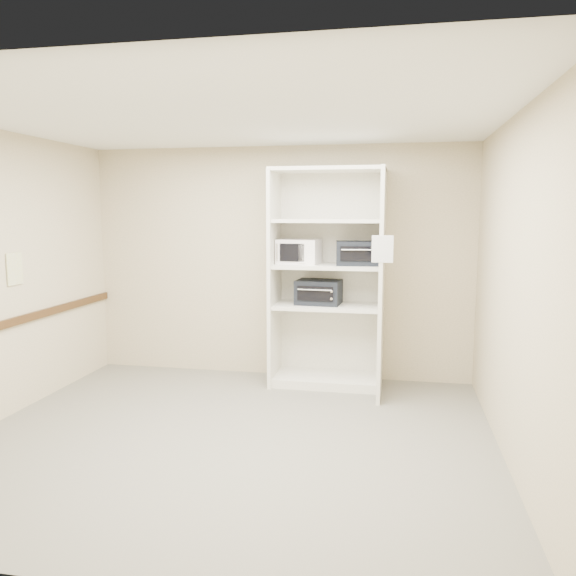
% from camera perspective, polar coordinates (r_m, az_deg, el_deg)
% --- Properties ---
extents(floor, '(4.50, 4.00, 0.01)m').
position_cam_1_polar(floor, '(5.05, -5.82, -14.96)').
color(floor, '#5F5A51').
rests_on(floor, ground).
extents(ceiling, '(4.50, 4.00, 0.01)m').
position_cam_1_polar(ceiling, '(4.72, -6.29, 16.89)').
color(ceiling, white).
extents(wall_back, '(4.50, 0.02, 2.70)m').
position_cam_1_polar(wall_back, '(6.63, -0.98, 2.58)').
color(wall_back, beige).
rests_on(wall_back, ground).
extents(wall_front, '(4.50, 0.02, 2.70)m').
position_cam_1_polar(wall_front, '(2.87, -17.81, -4.58)').
color(wall_front, beige).
rests_on(wall_front, ground).
extents(wall_right, '(0.02, 4.00, 2.70)m').
position_cam_1_polar(wall_right, '(4.58, 21.97, -0.29)').
color(wall_right, beige).
rests_on(wall_right, ground).
extents(shelving_unit, '(1.24, 0.92, 2.42)m').
position_cam_1_polar(shelving_unit, '(6.25, 4.43, 0.22)').
color(shelving_unit, white).
rests_on(shelving_unit, floor).
extents(microwave, '(0.49, 0.39, 0.27)m').
position_cam_1_polar(microwave, '(6.29, 1.12, 3.73)').
color(microwave, white).
rests_on(microwave, shelving_unit).
extents(toaster_oven_upper, '(0.49, 0.39, 0.26)m').
position_cam_1_polar(toaster_oven_upper, '(6.17, 7.04, 3.53)').
color(toaster_oven_upper, black).
rests_on(toaster_oven_upper, shelving_unit).
extents(toaster_oven_lower, '(0.51, 0.40, 0.27)m').
position_cam_1_polar(toaster_oven_lower, '(6.30, 3.14, -0.40)').
color(toaster_oven_lower, black).
rests_on(toaster_oven_lower, shelving_unit).
extents(paper_sign, '(0.20, 0.02, 0.26)m').
position_cam_1_polar(paper_sign, '(5.54, 9.57, 3.92)').
color(paper_sign, white).
rests_on(paper_sign, shelving_unit).
extents(wall_poster, '(0.01, 0.22, 0.31)m').
position_cam_1_polar(wall_poster, '(6.00, -26.02, 1.76)').
color(wall_poster, silver).
rests_on(wall_poster, wall_left).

